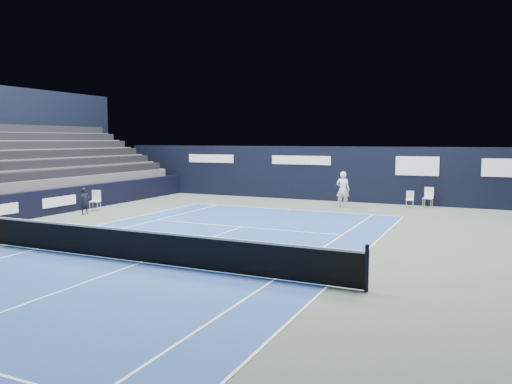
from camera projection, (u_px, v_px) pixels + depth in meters
ground at (180, 249)px, 15.97m from camera, size 48.00×48.00×0.00m
court_surface at (141, 263)px, 14.16m from camera, size 10.97×23.77×0.01m
folding_chair_back_a at (428, 196)px, 25.69m from camera, size 0.52×0.50×1.04m
folding_chair_back_b at (410, 198)px, 25.68m from camera, size 0.41×0.40×0.86m
line_judge_chair at (96, 199)px, 24.53m from camera, size 0.56×0.55×1.01m
line_judge at (85, 201)px, 23.32m from camera, size 0.41×0.52×1.24m
court_markings at (141, 262)px, 14.16m from camera, size 11.03×23.83×0.00m
tennis_net at (141, 245)px, 14.11m from camera, size 12.90×0.10×1.10m
back_sponsor_wall at (319, 173)px, 28.90m from camera, size 26.00×0.63×3.10m
side_barrier_left at (57, 201)px, 23.45m from camera, size 0.33×22.00×1.20m
spectator_stand at (17, 169)px, 25.78m from camera, size 6.00×18.00×6.40m
tennis_player at (343, 189)px, 25.67m from camera, size 0.69×0.84×1.86m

